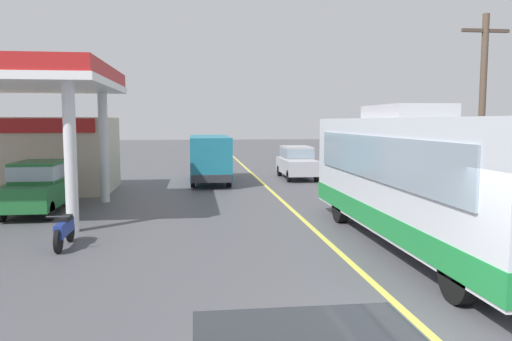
# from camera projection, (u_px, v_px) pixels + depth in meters

# --- Properties ---
(ground) EXTENTS (120.00, 120.00, 0.00)m
(ground) POSITION_uv_depth(u_px,v_px,m) (261.00, 181.00, 26.81)
(ground) COLOR #4C4C51
(lane_divider_stripe) EXTENTS (0.16, 50.00, 0.01)m
(lane_divider_stripe) POSITION_uv_depth(u_px,v_px,m) (276.00, 195.00, 21.87)
(lane_divider_stripe) COLOR #D8CC4C
(lane_divider_stripe) RESTS_ON ground
(coach_bus_main) EXTENTS (2.60, 11.04, 3.69)m
(coach_bus_main) POSITION_uv_depth(u_px,v_px,m) (421.00, 181.00, 12.71)
(coach_bus_main) COLOR silver
(coach_bus_main) RESTS_ON ground
(gas_station_roadside) EXTENTS (9.10, 11.95, 5.10)m
(gas_station_roadside) POSITION_uv_depth(u_px,v_px,m) (19.00, 136.00, 20.73)
(gas_station_roadside) COLOR #B21E1E
(gas_station_roadside) RESTS_ON ground
(car_at_pump) EXTENTS (1.70, 4.20, 1.82)m
(car_at_pump) POSITION_uv_depth(u_px,v_px,m) (39.00, 184.00, 17.64)
(car_at_pump) COLOR #1E602D
(car_at_pump) RESTS_ON ground
(minibus_opposing_lane) EXTENTS (2.04, 6.13, 2.44)m
(minibus_opposing_lane) POSITION_uv_depth(u_px,v_px,m) (210.00, 155.00, 26.23)
(minibus_opposing_lane) COLOR teal
(minibus_opposing_lane) RESTS_ON ground
(motorcycle_parked_forecourt) EXTENTS (0.55, 1.80, 0.92)m
(motorcycle_parked_forecourt) POSITION_uv_depth(u_px,v_px,m) (64.00, 230.00, 12.85)
(motorcycle_parked_forecourt) COLOR black
(motorcycle_parked_forecourt) RESTS_ON ground
(pedestrian_near_pump) EXTENTS (0.55, 0.22, 1.66)m
(pedestrian_near_pump) POSITION_uv_depth(u_px,v_px,m) (52.00, 183.00, 18.54)
(pedestrian_near_pump) COLOR #33333F
(pedestrian_near_pump) RESTS_ON ground
(car_trailing_behind_bus) EXTENTS (1.70, 4.20, 1.82)m
(car_trailing_behind_bus) POSITION_uv_depth(u_px,v_px,m) (297.00, 161.00, 28.03)
(car_trailing_behind_bus) COLOR #B2B2B7
(car_trailing_behind_bus) RESTS_ON ground
(utility_pole_roadside) EXTENTS (1.80, 0.24, 7.09)m
(utility_pole_roadside) POSITION_uv_depth(u_px,v_px,m) (482.00, 108.00, 18.20)
(utility_pole_roadside) COLOR brown
(utility_pole_roadside) RESTS_ON ground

